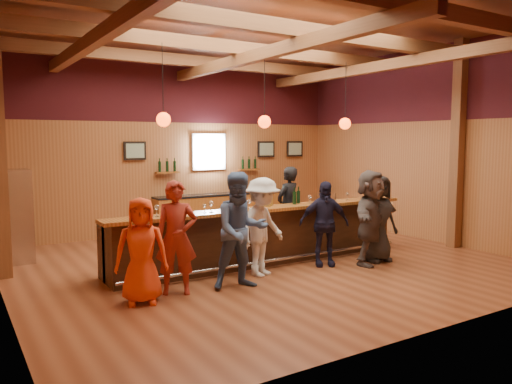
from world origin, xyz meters
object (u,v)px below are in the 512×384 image
Objects in this scene: customer_brown at (370,217)px; bartender at (288,207)px; customer_redvest at (176,238)px; customer_denim at (241,230)px; back_bar_cabinet at (227,211)px; customer_orange at (141,251)px; customer_white at (262,227)px; customer_dark at (378,218)px; customer_navy at (324,224)px; bottle_a at (294,198)px; ice_bucket at (268,200)px; bar_counter at (261,235)px; stainless_fridge at (12,216)px.

bartender is at bearing 75.62° from customer_brown.
customer_redvest is 0.94× the size of customer_denim.
back_bar_cabinet is 6.22m from customer_orange.
bartender is (1.74, 1.66, 0.03)m from customer_white.
customer_redvest is 1.67m from customer_white.
bartender is (-0.74, 1.97, 0.04)m from customer_dark.
customer_dark is at bearing 12.79° from customer_denim.
customer_denim is (1.60, -0.11, 0.16)m from customer_orange.
bottle_a is at bearing 134.34° from customer_navy.
customer_denim is at bearing -149.96° from bottle_a.
back_bar_cabinet is 2.50× the size of customer_navy.
customer_redvest is 2.41m from ice_bucket.
ice_bucket is (2.23, 0.86, 0.34)m from customer_redvest.
customer_navy is (3.64, 0.30, 0.03)m from customer_orange.
customer_navy reaches higher than customer_orange.
customer_brown is at bearing -45.40° from bottle_a.
customer_brown is at bearing 21.34° from customer_redvest.
bar_counter is at bearing 159.06° from customer_navy.
customer_redvest is at bearing -126.20° from back_bar_cabinet.
back_bar_cabinet is 18.74× the size of ice_bucket.
stainless_fridge reaches higher than customer_redvest.
stainless_fridge reaches higher than customer_navy.
customer_brown reaches higher than bar_counter.
customer_denim is 1.16× the size of customer_navy.
bar_counter is at bearing 99.71° from ice_bucket.
customer_white is (-1.72, -4.45, 0.38)m from back_bar_cabinet.
bartender is at bearing 21.44° from customer_white.
customer_orange is 0.86× the size of customer_brown.
bar_counter is at bearing 115.60° from customer_brown.
customer_redvest is 2.95m from bottle_a.
customer_orange is 0.97× the size of customer_navy.
customer_white is 0.96× the size of bartender.
ice_bucket reaches higher than back_bar_cabinet.
customer_brown is 1.97m from ice_bucket.
bar_counter is 18.88× the size of bottle_a.
ice_bucket is (-0.80, 0.71, 0.42)m from customer_navy.
stainless_fridge is 8.43× the size of ice_bucket.
customer_brown is (5.76, -3.74, 0.00)m from stainless_fridge.
customer_navy is at bearing -71.83° from bottle_a.
ice_bucket is at bearing 164.75° from customer_navy.
customer_denim is 3.15m from customer_dark.
customer_orange is at bearing -160.48° from ice_bucket.
customer_navy reaches higher than ice_bucket.
customer_redvest reaches higher than back_bar_cabinet.
customer_brown is at bearing -34.21° from ice_bucket.
customer_brown is 8.45× the size of ice_bucket.
bar_counter is 4.07× the size of customer_orange.
customer_navy reaches higher than bar_counter.
customer_dark is at bearing -80.91° from back_bar_cabinet.
customer_dark reaches higher than ice_bucket.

